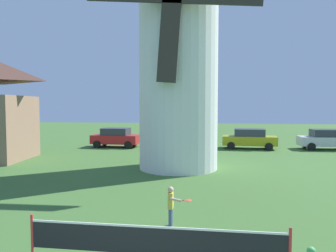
% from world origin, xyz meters
% --- Properties ---
extents(windmill, '(8.09, 4.89, 12.51)m').
position_xyz_m(windmill, '(-0.40, 13.66, 5.92)').
color(windmill, white).
rests_on(windmill, ground_plane).
extents(tennis_net, '(5.27, 0.06, 1.10)m').
position_xyz_m(tennis_net, '(0.36, 2.46, 0.69)').
color(tennis_net, red).
rests_on(tennis_net, ground_plane).
extents(player_far, '(0.68, 0.46, 1.13)m').
position_xyz_m(player_far, '(0.36, 5.11, 0.64)').
color(player_far, slate).
rests_on(player_far, ground_plane).
extents(stray_ball, '(0.20, 0.20, 0.20)m').
position_xyz_m(stray_ball, '(3.72, 3.77, 0.10)').
color(stray_ball, '#4CB259').
rests_on(stray_ball, ground_plane).
extents(parked_car_red, '(3.93, 2.04, 1.56)m').
position_xyz_m(parked_car_red, '(-6.48, 22.05, 0.81)').
color(parked_car_red, red).
rests_on(parked_car_red, ground_plane).
extents(parked_car_green, '(4.35, 2.07, 1.56)m').
position_xyz_m(parked_car_green, '(-0.83, 22.06, 0.81)').
color(parked_car_green, '#1E6638').
rests_on(parked_car_green, ground_plane).
extents(parked_car_mustard, '(4.24, 2.09, 1.56)m').
position_xyz_m(parked_car_mustard, '(4.27, 22.54, 0.81)').
color(parked_car_mustard, '#999919').
rests_on(parked_car_mustard, ground_plane).
extents(parked_car_silver, '(4.30, 1.99, 1.56)m').
position_xyz_m(parked_car_silver, '(10.22, 22.90, 0.81)').
color(parked_car_silver, silver).
rests_on(parked_car_silver, ground_plane).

